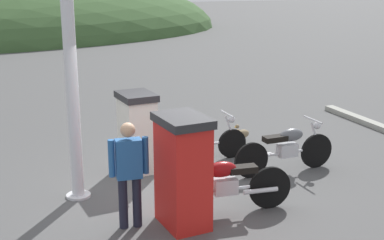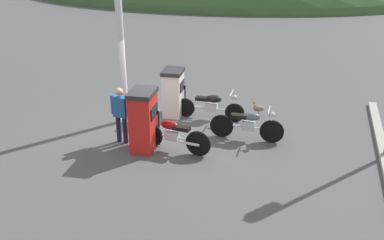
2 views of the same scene
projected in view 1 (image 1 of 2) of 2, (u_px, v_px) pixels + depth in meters
The scene contains 9 objects.
ground_plane at pixel (162, 193), 8.91m from camera, with size 120.00×120.00×0.00m, color #4C4C4C.
fuel_pump_near at pixel (183, 171), 7.59m from camera, with size 0.70×0.93×1.64m.
fuel_pump_far at pixel (137, 132), 9.77m from camera, with size 0.66×0.83×1.48m.
motorcycle_near_pump at pixel (227, 183), 8.05m from camera, with size 2.03×0.58×0.98m.
motorcycle_far_pump at pixel (198, 140), 10.28m from camera, with size 2.13×0.56×0.93m.
motorcycle_extra at pixel (287, 147), 9.74m from camera, with size 2.05×0.56×0.97m.
attendant_person at pixel (129, 169), 7.50m from camera, with size 0.58×0.23×1.57m.
wandering_duck at pixel (242, 134), 11.52m from camera, with size 0.44×0.27×0.44m.
canopy_support_pole at pixel (71, 75), 8.25m from camera, with size 0.40×0.40×4.21m.
Camera 1 is at (-2.54, -7.89, 3.54)m, focal length 49.83 mm.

